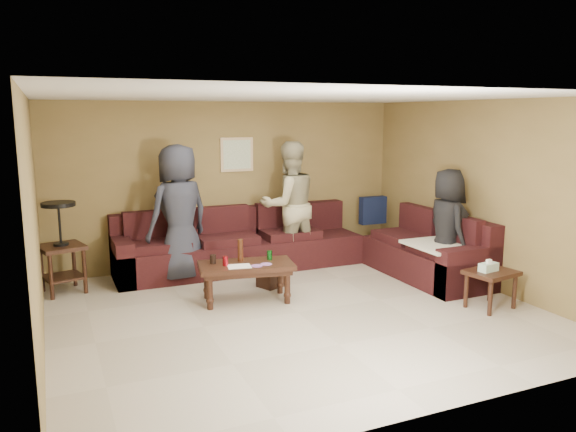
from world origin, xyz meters
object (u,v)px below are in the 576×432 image
(sectional_sofa, at_px, (305,251))
(side_table_right, at_px, (491,276))
(person_middle, at_px, (289,205))
(person_right, at_px, (447,227))
(waste_bin, at_px, (270,275))
(coffee_table, at_px, (246,269))
(end_table_left, at_px, (61,246))
(person_left, at_px, (179,213))

(sectional_sofa, height_order, side_table_right, sectional_sofa)
(person_middle, relative_size, person_right, 1.20)
(side_table_right, relative_size, person_right, 0.39)
(waste_bin, distance_m, person_right, 2.48)
(coffee_table, xyz_separation_m, end_table_left, (-2.08, 1.28, 0.22))
(end_table_left, xyz_separation_m, side_table_right, (4.69, -2.70, -0.23))
(coffee_table, distance_m, person_middle, 1.79)
(end_table_left, bearing_deg, person_left, -2.62)
(end_table_left, xyz_separation_m, person_middle, (3.22, -0.01, 0.33))
(side_table_right, bearing_deg, end_table_left, 150.03)
(person_middle, bearing_deg, coffee_table, 45.23)
(person_middle, distance_m, person_right, 2.33)
(end_table_left, relative_size, side_table_right, 1.90)
(end_table_left, distance_m, person_right, 5.12)
(waste_bin, relative_size, person_left, 0.17)
(waste_bin, bearing_deg, sectional_sofa, 31.67)
(person_middle, bearing_deg, side_table_right, 115.69)
(waste_bin, xyz_separation_m, person_left, (-1.04, 0.79, 0.79))
(coffee_table, bearing_deg, sectional_sofa, 35.58)
(sectional_sofa, relative_size, side_table_right, 7.38)
(side_table_right, bearing_deg, person_middle, 118.51)
(person_right, bearing_deg, end_table_left, 81.12)
(end_table_left, relative_size, person_left, 0.63)
(person_right, bearing_deg, side_table_right, -177.13)
(person_left, bearing_deg, person_right, 131.77)
(person_left, distance_m, person_right, 3.67)
(sectional_sofa, bearing_deg, end_table_left, 173.09)
(side_table_right, xyz_separation_m, person_left, (-3.15, 2.63, 0.56))
(waste_bin, relative_size, person_middle, 0.17)
(side_table_right, bearing_deg, person_right, 82.29)
(person_right, bearing_deg, coffee_table, 91.76)
(waste_bin, bearing_deg, side_table_right, -41.15)
(coffee_table, height_order, end_table_left, end_table_left)
(person_left, xyz_separation_m, person_right, (3.29, -1.63, -0.16))
(person_left, relative_size, person_middle, 1.00)
(sectional_sofa, xyz_separation_m, person_left, (-1.77, 0.33, 0.63))
(coffee_table, height_order, person_middle, person_middle)
(coffee_table, relative_size, person_middle, 0.65)
(side_table_right, distance_m, person_right, 1.08)
(sectional_sofa, distance_m, end_table_left, 3.35)
(person_right, bearing_deg, person_middle, 53.91)
(person_left, bearing_deg, sectional_sofa, 147.63)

